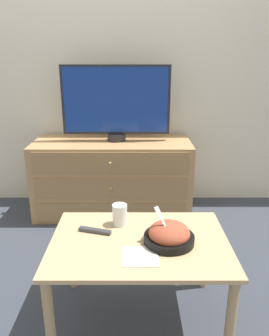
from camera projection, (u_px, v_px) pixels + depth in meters
The scene contains 9 objects.
ground_plane at pixel (105, 198), 3.09m from camera, with size 12.00×12.00×0.00m, color #383D47.
wall_back at pixel (100, 52), 2.69m from camera, with size 12.00×0.05×2.60m.
dresser at pixel (112, 177), 2.73m from camera, with size 1.27×0.51×0.62m.
tv at pixel (115, 102), 2.56m from camera, with size 0.85×0.15×0.59m.
coffee_table at pixel (138, 253), 1.54m from camera, with size 0.83×0.58×0.45m.
takeout_bowl at pixel (168, 235), 1.49m from camera, with size 0.23×0.23×0.17m.
drink_cup at pixel (119, 216), 1.65m from camera, with size 0.08×0.08×0.11m.
napkin at pixel (139, 256), 1.40m from camera, with size 0.16×0.16×0.00m.
remote_control at pixel (94, 231), 1.59m from camera, with size 0.16×0.07×0.02m.
Camera 1 is at (0.27, -2.83, 1.26)m, focal length 35.00 mm.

